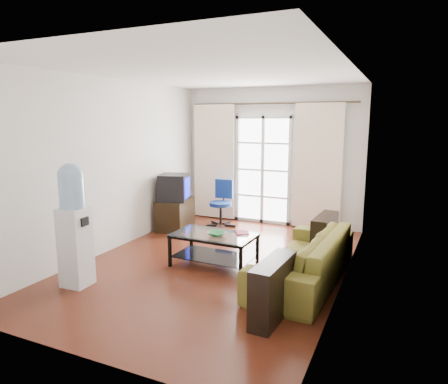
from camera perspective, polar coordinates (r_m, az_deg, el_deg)
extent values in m
plane|color=#5F2716|center=(5.93, -1.32, -10.13)|extent=(5.20, 5.20, 0.00)
plane|color=white|center=(5.59, -1.44, 16.76)|extent=(5.20, 5.20, 0.00)
cube|color=silver|center=(8.01, 6.75, 5.07)|extent=(3.60, 0.02, 2.70)
cube|color=silver|center=(3.48, -20.28, -2.27)|extent=(3.60, 0.02, 2.70)
cube|color=silver|center=(6.58, -15.66, 3.63)|extent=(0.02, 5.20, 2.70)
cube|color=silver|center=(5.10, 17.19, 1.71)|extent=(0.02, 5.20, 2.70)
cube|color=white|center=(8.05, 5.60, 3.14)|extent=(1.01, 0.02, 2.04)
cube|color=white|center=(8.03, 5.56, 3.13)|extent=(1.16, 0.06, 2.15)
cylinder|color=#4C3F2D|center=(7.89, 6.68, 12.48)|extent=(3.30, 0.04, 0.04)
cube|color=#FFEBCD|center=(8.36, -1.40, 4.32)|extent=(0.90, 0.07, 2.35)
cube|color=#FFEBCD|center=(7.68, 13.23, 3.51)|extent=(0.90, 0.07, 2.35)
cube|color=gray|center=(7.87, 11.93, -2.70)|extent=(0.64, 0.12, 0.64)
imported|color=olive|center=(5.32, 11.32, -9.10)|extent=(2.29, 1.11, 0.64)
cube|color=silver|center=(5.69, -1.47, -6.09)|extent=(1.18, 0.69, 0.01)
cube|color=black|center=(5.79, -1.45, -9.13)|extent=(1.12, 0.63, 0.01)
cube|color=black|center=(5.78, -7.75, -8.33)|extent=(0.04, 0.04, 0.46)
cube|color=black|center=(5.28, 2.41, -10.07)|extent=(0.04, 0.04, 0.46)
cube|color=black|center=(6.27, -4.69, -6.79)|extent=(0.04, 0.04, 0.46)
cube|color=black|center=(5.81, 4.80, -8.18)|extent=(0.04, 0.04, 0.46)
imported|color=green|center=(5.59, -1.04, -6.01)|extent=(0.35, 0.35, 0.06)
imported|color=#A52C14|center=(5.71, 1.74, -5.85)|extent=(0.38, 0.39, 0.02)
cube|color=black|center=(5.78, -1.15, -5.69)|extent=(0.16, 0.06, 0.02)
cube|color=black|center=(7.71, -7.00, -3.17)|extent=(0.62, 0.84, 0.57)
cube|color=black|center=(7.55, -7.14, 0.68)|extent=(0.63, 0.66, 0.49)
cube|color=#0C19E5|center=(7.49, -5.27, 0.64)|extent=(0.14, 0.42, 0.37)
cube|color=black|center=(7.61, -8.71, 0.71)|extent=(0.25, 0.39, 0.32)
cylinder|color=black|center=(7.84, -0.47, -3.29)|extent=(0.05, 0.05, 0.46)
cylinder|color=navy|center=(7.79, -0.47, -1.72)|extent=(0.44, 0.44, 0.07)
cube|color=navy|center=(7.92, -0.01, 0.47)|extent=(0.36, 0.09, 0.38)
cube|color=silver|center=(5.36, -20.44, -7.38)|extent=(0.34, 0.34, 1.00)
cylinder|color=#8FB5DD|center=(5.20, -20.92, 0.02)|extent=(0.31, 0.31, 0.40)
sphere|color=#8FB5DD|center=(5.17, -21.06, 2.21)|extent=(0.31, 0.31, 0.31)
cube|color=black|center=(5.17, -19.35, -4.00)|extent=(0.05, 0.13, 0.11)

